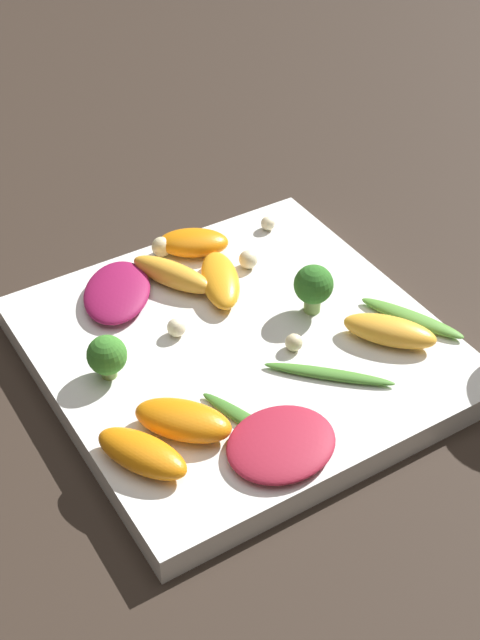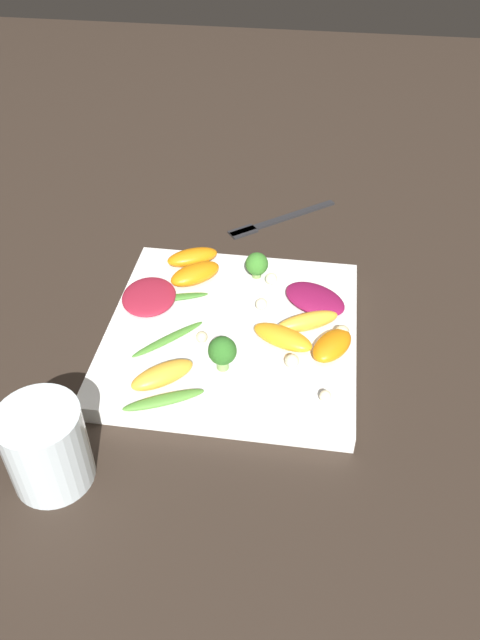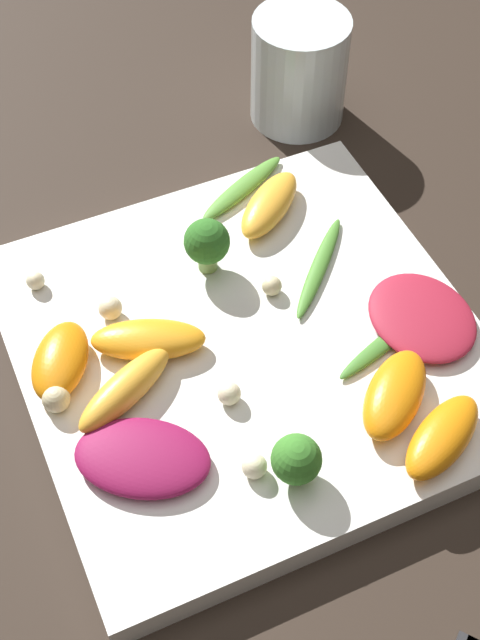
% 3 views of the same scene
% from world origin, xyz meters
% --- Properties ---
extents(ground_plane, '(2.40, 2.40, 0.00)m').
position_xyz_m(ground_plane, '(0.00, 0.00, 0.00)').
color(ground_plane, '#2D231C').
extents(plate, '(0.29, 0.29, 0.02)m').
position_xyz_m(plate, '(0.00, 0.00, 0.01)').
color(plate, white).
rests_on(plate, ground_plane).
extents(drinking_glass, '(0.08, 0.08, 0.09)m').
position_xyz_m(drinking_glass, '(-0.21, 0.14, 0.04)').
color(drinking_glass, silver).
rests_on(drinking_glass, ground_plane).
extents(fork, '(0.13, 0.15, 0.01)m').
position_xyz_m(fork, '(0.26, -0.02, 0.00)').
color(fork, '#262628').
rests_on(fork, ground_plane).
extents(radicchio_leaf_0, '(0.08, 0.07, 0.01)m').
position_xyz_m(radicchio_leaf_0, '(0.03, 0.11, 0.03)').
color(radicchio_leaf_0, maroon).
rests_on(radicchio_leaf_0, plate).
extents(radicchio_leaf_1, '(0.09, 0.10, 0.01)m').
position_xyz_m(radicchio_leaf_1, '(0.06, -0.09, 0.03)').
color(radicchio_leaf_1, maroon).
rests_on(radicchio_leaf_1, plate).
extents(orange_segment_0, '(0.07, 0.07, 0.02)m').
position_xyz_m(orange_segment_0, '(-0.09, 0.06, 0.03)').
color(orange_segment_0, '#FCAD33').
rests_on(orange_segment_0, plate).
extents(orange_segment_1, '(0.06, 0.07, 0.02)m').
position_xyz_m(orange_segment_1, '(0.12, 0.07, 0.03)').
color(orange_segment_1, orange).
rests_on(orange_segment_1, plate).
extents(orange_segment_2, '(0.06, 0.08, 0.02)m').
position_xyz_m(orange_segment_2, '(-0.02, -0.06, 0.03)').
color(orange_segment_2, orange).
rests_on(orange_segment_2, plate).
extents(orange_segment_3, '(0.05, 0.08, 0.02)m').
position_xyz_m(orange_segment_3, '(0.01, -0.09, 0.03)').
color(orange_segment_3, '#FCAD33').
rests_on(orange_segment_3, plate).
extents(orange_segment_4, '(0.07, 0.07, 0.02)m').
position_xyz_m(orange_segment_4, '(0.08, 0.06, 0.03)').
color(orange_segment_4, orange).
rests_on(orange_segment_4, plate).
extents(orange_segment_5, '(0.07, 0.06, 0.02)m').
position_xyz_m(orange_segment_5, '(-0.02, -0.12, 0.03)').
color(orange_segment_5, orange).
rests_on(orange_segment_5, plate).
extents(broccoli_floret_0, '(0.03, 0.03, 0.04)m').
position_xyz_m(broccoli_floret_0, '(-0.07, -0.00, 0.05)').
color(broccoli_floret_0, '#84AD5B').
rests_on(broccoli_floret_0, plate).
extents(broccoli_floret_1, '(0.03, 0.03, 0.03)m').
position_xyz_m(broccoli_floret_1, '(0.10, -0.02, 0.04)').
color(broccoli_floret_1, '#7A9E51').
rests_on(broccoli_floret_1, plate).
extents(arugula_sprig_0, '(0.04, 0.09, 0.01)m').
position_xyz_m(arugula_sprig_0, '(0.04, 0.08, 0.03)').
color(arugula_sprig_0, '#3D7528').
rests_on(arugula_sprig_0, plate).
extents(arugula_sprig_1, '(0.08, 0.07, 0.01)m').
position_xyz_m(arugula_sprig_1, '(-0.03, 0.07, 0.03)').
color(arugula_sprig_1, '#47842D').
rests_on(arugula_sprig_1, plate).
extents(arugula_sprig_2, '(0.05, 0.08, 0.01)m').
position_xyz_m(arugula_sprig_2, '(-0.12, 0.05, 0.03)').
color(arugula_sprig_2, '#518E33').
rests_on(arugula_sprig_2, plate).
extents(macadamia_nut_0, '(0.02, 0.02, 0.02)m').
position_xyz_m(macadamia_nut_0, '(-0.05, -0.07, 0.03)').
color(macadamia_nut_0, beige).
rests_on(macadamia_nut_0, plate).
extents(macadamia_nut_1, '(0.01, 0.01, 0.01)m').
position_xyz_m(macadamia_nut_1, '(-0.10, -0.11, 0.03)').
color(macadamia_nut_1, beige).
rests_on(macadamia_nut_1, plate).
extents(macadamia_nut_2, '(0.01, 0.01, 0.01)m').
position_xyz_m(macadamia_nut_2, '(-0.03, 0.03, 0.03)').
color(macadamia_nut_2, beige).
rests_on(macadamia_nut_2, plate).
extents(macadamia_nut_3, '(0.01, 0.01, 0.01)m').
position_xyz_m(macadamia_nut_3, '(0.04, -0.03, 0.03)').
color(macadamia_nut_3, beige).
rests_on(macadamia_nut_3, plate).
extents(macadamia_nut_4, '(0.02, 0.02, 0.02)m').
position_xyz_m(macadamia_nut_4, '(0.00, -0.13, 0.03)').
color(macadamia_nut_4, beige).
rests_on(macadamia_nut_4, plate).
extents(macadamia_nut_5, '(0.01, 0.01, 0.01)m').
position_xyz_m(macadamia_nut_5, '(0.09, -0.04, 0.03)').
color(macadamia_nut_5, beige).
rests_on(macadamia_nut_5, plate).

